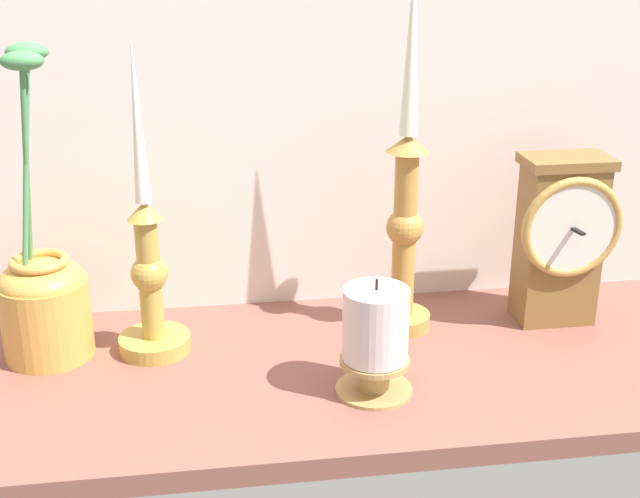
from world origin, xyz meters
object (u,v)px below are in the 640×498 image
at_px(mantel_clock, 561,237).
at_px(candlestick_tall_center, 406,205).
at_px(brass_vase_jar, 44,296).
at_px(pillar_candle_front, 375,338).
at_px(candlestick_tall_left, 149,271).

bearing_deg(mantel_clock, candlestick_tall_center, 177.32).
xyz_separation_m(candlestick_tall_center, brass_vase_jar, (-0.42, -0.01, -0.08)).
relative_size(mantel_clock, pillar_candle_front, 1.62).
height_order(mantel_clock, candlestick_tall_center, candlestick_tall_center).
xyz_separation_m(candlestick_tall_center, pillar_candle_front, (-0.06, -0.15, -0.10)).
relative_size(candlestick_tall_center, brass_vase_jar, 1.26).
bearing_deg(candlestick_tall_center, mantel_clock, -2.68).
relative_size(candlestick_tall_left, brass_vase_jar, 1.03).
relative_size(mantel_clock, brass_vase_jar, 0.60).
height_order(mantel_clock, candlestick_tall_left, candlestick_tall_left).
xyz_separation_m(mantel_clock, brass_vase_jar, (-0.61, -0.00, -0.04)).
bearing_deg(candlestick_tall_center, brass_vase_jar, -178.28).
bearing_deg(brass_vase_jar, mantel_clock, 0.33).
distance_m(mantel_clock, candlestick_tall_left, 0.49).
distance_m(mantel_clock, brass_vase_jar, 0.61).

